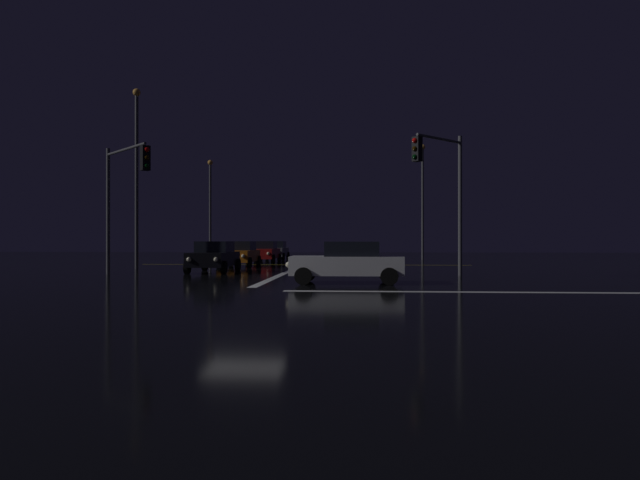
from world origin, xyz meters
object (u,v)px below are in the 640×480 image
object	(u,v)px
streetlamp_left_far	(210,202)
sedan_orange	(240,254)
sedan_gray	(275,250)
sedan_black	(214,256)
streetlamp_right_far	(423,194)
sedan_white_crossing	(348,262)
traffic_signal_ne	(443,179)
sedan_red	(264,252)
streetlamp_left_near	(137,166)
traffic_signal_nw	(123,184)

from	to	relation	value
streetlamp_left_far	sedan_orange	bearing A→B (deg)	-67.82
sedan_orange	sedan_gray	bearing A→B (deg)	88.22
sedan_black	streetlamp_right_far	size ratio (longest dim) A/B	0.45
sedan_white_crossing	traffic_signal_ne	world-z (taller)	traffic_signal_ne
sedan_red	sedan_white_crossing	xyz separation A→B (m)	(6.46, -19.52, 0.00)
sedan_gray	streetlamp_left_far	distance (m)	7.14
sedan_orange	sedan_white_crossing	world-z (taller)	same
sedan_orange	sedan_gray	xyz separation A→B (m)	(0.37, 12.07, 0.00)
sedan_gray	streetlamp_left_far	xyz separation A→B (m)	(-5.73, 1.06, 4.13)
sedan_orange	sedan_red	xyz separation A→B (m)	(0.41, 6.53, 0.00)
sedan_black	sedan_gray	world-z (taller)	same
sedan_gray	streetlamp_left_near	bearing A→B (deg)	-110.97
traffic_signal_ne	streetlamp_left_near	distance (m)	17.53
traffic_signal_ne	sedan_white_crossing	bearing A→B (deg)	-135.93
sedan_black	sedan_gray	distance (m)	18.05
sedan_black	sedan_red	size ratio (longest dim) A/B	1.00
sedan_orange	sedan_red	world-z (taller)	same
streetlamp_right_far	sedan_gray	bearing A→B (deg)	-175.05
sedan_gray	sedan_black	bearing A→B (deg)	-91.37
sedan_black	sedan_white_crossing	size ratio (longest dim) A/B	1.00
traffic_signal_ne	traffic_signal_nw	xyz separation A→B (m)	(-14.36, -0.38, -0.18)
sedan_black	sedan_orange	xyz separation A→B (m)	(0.06, 5.98, 0.00)
sedan_orange	sedan_white_crossing	xyz separation A→B (m)	(6.87, -12.99, 0.00)
sedan_orange	streetlamp_right_far	distance (m)	18.81
traffic_signal_nw	streetlamp_left_near	xyz separation A→B (m)	(-1.99, 6.49, 1.69)
sedan_orange	traffic_signal_nw	xyz separation A→B (m)	(-3.36, -9.36, 3.36)
sedan_black	traffic_signal_ne	distance (m)	12.00
sedan_red	traffic_signal_nw	bearing A→B (deg)	-103.33
sedan_orange	sedan_white_crossing	size ratio (longest dim) A/B	1.00
sedan_gray	traffic_signal_ne	size ratio (longest dim) A/B	0.68
streetlamp_left_far	streetlamp_right_far	distance (m)	17.98
sedan_orange	streetlamp_left_far	bearing A→B (deg)	112.18
sedan_black	sedan_red	world-z (taller)	same
traffic_signal_ne	streetlamp_left_far	xyz separation A→B (m)	(-16.36, 22.12, 0.59)
traffic_signal_ne	traffic_signal_nw	world-z (taller)	traffic_signal_ne
sedan_orange	streetlamp_left_near	size ratio (longest dim) A/B	0.42
sedan_orange	sedan_gray	world-z (taller)	same
sedan_gray	streetlamp_left_near	size ratio (longest dim) A/B	0.42
traffic_signal_ne	streetlamp_right_far	world-z (taller)	streetlamp_right_far
traffic_signal_ne	traffic_signal_nw	distance (m)	14.37
sedan_gray	streetlamp_right_far	xyz separation A→B (m)	(12.25, 1.06, 4.72)
sedan_gray	traffic_signal_nw	size ratio (longest dim) A/B	0.72
sedan_black	sedan_orange	distance (m)	5.98
sedan_black	streetlamp_right_far	xyz separation A→B (m)	(12.68, 19.11, 4.72)
streetlamp_left_far	streetlamp_left_near	distance (m)	16.03
sedan_orange	sedan_black	bearing A→B (deg)	-90.56
traffic_signal_ne	streetlamp_left_far	world-z (taller)	streetlamp_left_far
streetlamp_left_far	streetlamp_left_near	xyz separation A→B (m)	(0.00, -16.00, 0.92)
sedan_red	streetlamp_left_near	world-z (taller)	streetlamp_left_near
sedan_orange	streetlamp_right_far	world-z (taller)	streetlamp_right_far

